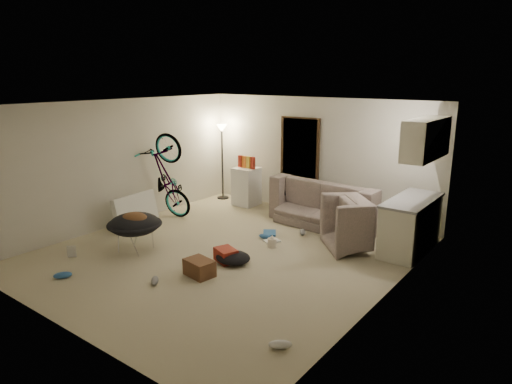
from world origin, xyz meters
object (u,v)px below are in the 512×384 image
Objects in this scene: saucer_chair at (135,229)px; tv_box at (136,211)px; mini_fridge at (246,186)px; drink_case_b at (226,255)px; juicer at (272,242)px; floor_lamp at (222,146)px; sofa at (328,208)px; armchair at (365,230)px; drink_case_a at (199,268)px; bicycle at (168,195)px; kitchen_counter at (410,226)px.

saucer_chair is 1.25m from tv_box.
drink_case_b is (1.81, -2.84, -0.33)m from mini_fridge.
juicer is (0.24, 0.97, -0.01)m from drink_case_b.
floor_lamp is 1.20m from mini_fridge.
armchair is (1.16, -0.81, -0.01)m from sofa.
sofa is 3.83m from saucer_chair.
saucer_chair is 1.68m from drink_case_b.
armchair is at bearing 36.51° from juicer.
juicer is at bearing 82.12° from armchair.
sofa is 3.41m from drink_case_a.
bicycle is at bearing 177.97° from juicer.
tv_box is 2.75× the size of drink_case_b.
floor_lamp reaches higher than armchair.
armchair is at bearing 38.98° from saucer_chair.
saucer_chair is (-3.76, -2.86, -0.05)m from kitchen_counter.
floor_lamp is 7.90× the size of juicer.
drink_case_a is 1.92× the size of juicer.
kitchen_counter is at bearing -7.66° from floor_lamp.
sofa is 3.35m from bicycle.
armchair is 1.63m from juicer.
mini_fridge is 0.94× the size of saucer_chair.
floor_lamp is at bearing -0.53° from sofa.
bicycle is at bearing -111.95° from mini_fridge.
bicycle reaches higher than kitchen_counter.
sofa reaches higher than juicer.
bicycle reaches higher than drink_case_b.
saucer_chair reaches higher than drink_case_a.
kitchen_counter reaches higher than saucer_chair.
drink_case_a is 0.65m from drink_case_b.
armchair is 4.41m from tv_box.
saucer_chair is (1.07, -3.51, -0.92)m from floor_lamp.
mini_fridge is at bearing 127.25° from drink_case_a.
bicycle is 4.22× the size of drink_case_a.
mini_fridge reaches higher than saucer_chair.
mini_fridge is at bearing -31.52° from bicycle.
kitchen_counter is at bearing 33.84° from juicer.
bicycle is 8.10× the size of juicer.
kitchen_counter reaches higher than juicer.
saucer_chair is (0.97, -1.64, -0.10)m from bicycle.
tv_box is at bearing 140.77° from saucer_chair.
tv_box is at bearing -87.90° from floor_lamp.
mini_fridge is (-2.18, 0.10, 0.10)m from sofa.
mini_fridge reaches higher than armchair.
sofa reaches higher than drink_case_a.
floor_lamp is at bearing 87.71° from tv_box.
saucer_chair is at bearing -43.63° from tv_box.
mini_fridge is at bearing -6.99° from floor_lamp.
tv_box is at bearing -156.35° from kitchen_counter.
saucer_chair is at bearing -139.32° from juicer.
sofa is at bearing 166.19° from kitchen_counter.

